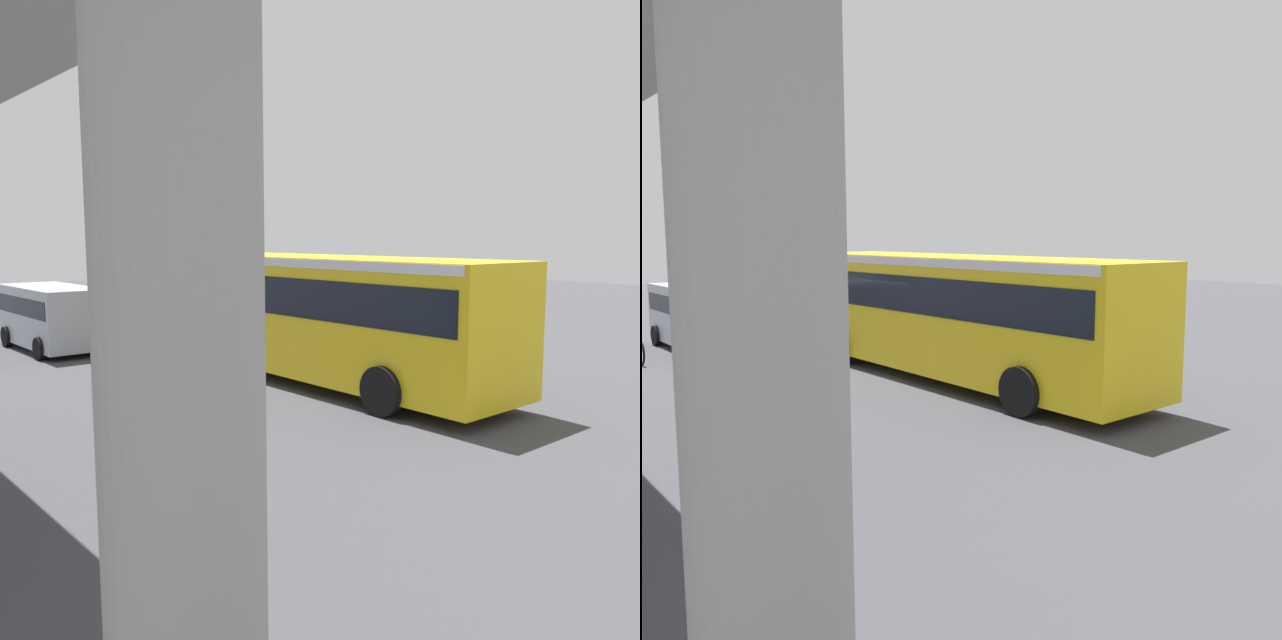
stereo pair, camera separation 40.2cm
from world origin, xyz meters
The scene contains 8 objects.
ground centered at (0.00, 0.00, 0.00)m, with size 80.00×80.00×0.00m, color #424247.
city_bus centered at (-1.45, -0.09, 1.88)m, with size 11.54×2.85×3.15m.
parked_van centered at (7.42, 3.34, 1.18)m, with size 4.80×2.17×2.05m.
pedestrian centered at (6.89, -4.24, 0.89)m, with size 0.38×0.38×1.79m.
traffic_sign centered at (-2.36, -3.09, 1.89)m, with size 0.08×0.60×2.80m.
lane_dash_leftmost centered at (-4.00, -3.39, 0.00)m, with size 2.00×0.20×0.01m, color silver.
lane_dash_left centered at (0.00, -3.39, 0.00)m, with size 2.00×0.20×0.01m, color silver.
lane_dash_centre centered at (4.00, -3.39, 0.00)m, with size 2.00×0.20×0.01m, color silver.
Camera 1 is at (-14.27, 10.85, 3.65)m, focal length 37.40 mm.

